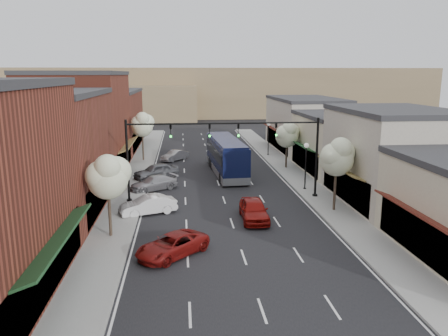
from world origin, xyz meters
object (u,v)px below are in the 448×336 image
object	(u,v)px
signal_mast_left	(156,148)
parked_car_e	(175,156)
tree_right_near	(338,156)
parked_car_a	(172,245)
tree_left_near	(108,176)
tree_right_far	(287,134)
red_hatchback	(254,210)
parked_car_b	(148,205)
tree_left_far	(142,124)
lamp_post_far	(268,133)
coach_bus	(226,156)
signal_mast_right	(290,146)
parked_car_d	(156,171)
lamp_post_near	(306,159)
parked_car_c	(154,183)

from	to	relation	value
signal_mast_left	parked_car_e	size ratio (longest dim) A/B	2.11
tree_right_near	parked_car_a	bearing A→B (deg)	-149.77
tree_left_near	parked_car_e	bearing A→B (deg)	81.61
parked_car_a	tree_right_far	bearing A→B (deg)	107.93
red_hatchback	parked_car_b	size ratio (longest dim) A/B	1.08
tree_left_far	lamp_post_far	world-z (taller)	tree_left_far
tree_right_far	tree_left_near	bearing A→B (deg)	-129.69
tree_left_near	parked_car_b	world-z (taller)	tree_left_near
tree_right_near	tree_left_near	distance (m)	17.08
coach_bus	parked_car_b	bearing A→B (deg)	-122.59
tree_left_near	tree_left_far	size ratio (longest dim) A/B	0.93
signal_mast_right	red_hatchback	distance (m)	7.73
tree_left_near	parked_car_a	xyz separation A→B (m)	(4.05, -3.31, -3.57)
coach_bus	signal_mast_left	bearing A→B (deg)	-127.51
parked_car_e	signal_mast_left	bearing A→B (deg)	-54.23
tree_right_far	parked_car_d	world-z (taller)	tree_right_far
lamp_post_near	parked_car_b	xyz separation A→B (m)	(-14.00, -5.71, -2.29)
lamp_post_far	tree_left_far	bearing A→B (deg)	-172.70
parked_car_e	parked_car_a	bearing A→B (deg)	-49.97
tree_right_near	red_hatchback	world-z (taller)	tree_right_near
tree_left_near	parked_car_e	size ratio (longest dim) A/B	1.46
parked_car_a	parked_car_b	bearing A→B (deg)	150.00
tree_left_far	parked_car_e	distance (m)	5.51
signal_mast_left	parked_car_e	distance (m)	18.39
tree_left_far	red_hatchback	bearing A→B (deg)	-66.99
tree_right_far	parked_car_a	bearing A→B (deg)	-118.29
parked_car_c	coach_bus	bearing A→B (deg)	100.62
signal_mast_right	tree_right_far	size ratio (longest dim) A/B	1.51
tree_left_far	lamp_post_far	size ratio (longest dim) A/B	1.38
coach_bus	red_hatchback	size ratio (longest dim) A/B	2.67
tree_right_near	coach_bus	distance (m)	16.09
lamp_post_far	coach_bus	distance (m)	11.87
red_hatchback	parked_car_c	world-z (taller)	red_hatchback
tree_right_far	tree_left_near	distance (m)	25.99
signal_mast_right	signal_mast_left	size ratio (longest dim) A/B	1.00
signal_mast_left	parked_car_d	world-z (taller)	signal_mast_left
tree_right_near	tree_right_far	distance (m)	16.01
parked_car_b	coach_bus	bearing A→B (deg)	131.83
parked_car_e	red_hatchback	bearing A→B (deg)	-35.77
tree_left_far	parked_car_b	bearing A→B (deg)	-84.46
tree_right_near	lamp_post_far	size ratio (longest dim) A/B	1.34
lamp_post_near	parked_car_b	bearing A→B (deg)	-157.81
lamp_post_near	parked_car_c	bearing A→B (deg)	174.19
tree_left_far	parked_car_c	world-z (taller)	tree_left_far
coach_bus	parked_car_a	xyz separation A→B (m)	(-5.43, -21.53, -1.32)
lamp_post_near	parked_car_d	world-z (taller)	lamp_post_near
tree_right_far	tree_left_near	world-z (taller)	tree_left_near
parked_car_b	parked_car_d	distance (m)	11.63
tree_left_near	red_hatchback	distance (m)	10.82
signal_mast_left	tree_right_far	xyz separation A→B (m)	(13.97, 11.95, -0.63)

